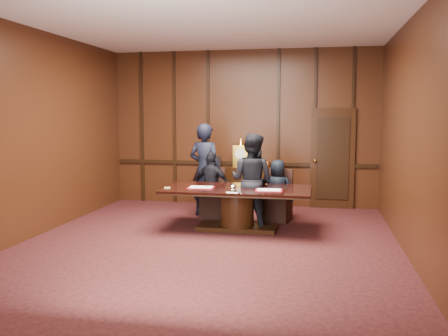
# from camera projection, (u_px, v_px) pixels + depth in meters

# --- Properties ---
(room) EXTENTS (7.00, 7.04, 3.50)m
(room) POSITION_uv_depth(u_px,v_px,m) (213.00, 136.00, 7.44)
(room) COLOR black
(room) RESTS_ON ground
(sideboard) EXTENTS (1.60, 0.45, 1.54)m
(sideboard) POSITION_uv_depth(u_px,v_px,m) (241.00, 185.00, 10.64)
(sideboard) COLOR black
(sideboard) RESTS_ON ground
(conference_table) EXTENTS (2.62, 1.32, 0.76)m
(conference_table) POSITION_uv_depth(u_px,v_px,m) (237.00, 202.00, 8.48)
(conference_table) COLOR black
(conference_table) RESTS_ON ground
(folder_left) EXTENTS (0.48, 0.36, 0.02)m
(folder_left) POSITION_uv_depth(u_px,v_px,m) (201.00, 187.00, 8.45)
(folder_left) COLOR maroon
(folder_left) RESTS_ON conference_table
(folder_right) EXTENTS (0.48, 0.36, 0.02)m
(folder_right) POSITION_uv_depth(u_px,v_px,m) (269.00, 190.00, 8.15)
(folder_right) COLOR maroon
(folder_right) RESTS_ON conference_table
(inkstand) EXTENTS (0.20, 0.14, 0.12)m
(inkstand) POSITION_uv_depth(u_px,v_px,m) (233.00, 189.00, 8.01)
(inkstand) COLOR white
(inkstand) RESTS_ON conference_table
(notepad) EXTENTS (0.10, 0.08, 0.01)m
(notepad) POSITION_uv_depth(u_px,v_px,m) (167.00, 188.00, 8.42)
(notepad) COLOR #FFDF7C
(notepad) RESTS_ON conference_table
(chair_left) EXTENTS (0.54, 0.54, 0.99)m
(chair_left) POSITION_uv_depth(u_px,v_px,m) (212.00, 203.00, 9.49)
(chair_left) COLOR black
(chair_left) RESTS_ON ground
(chair_right) EXTENTS (0.57, 0.57, 0.99)m
(chair_right) POSITION_uv_depth(u_px,v_px,m) (278.00, 206.00, 9.23)
(chair_right) COLOR black
(chair_right) RESTS_ON ground
(signatory_left) EXTENTS (0.83, 0.49, 1.33)m
(signatory_left) POSITION_uv_depth(u_px,v_px,m) (212.00, 185.00, 9.37)
(signatory_left) COLOR black
(signatory_left) RESTS_ON ground
(signatory_right) EXTENTS (0.63, 0.45, 1.21)m
(signatory_right) POSITION_uv_depth(u_px,v_px,m) (277.00, 191.00, 9.12)
(signatory_right) COLOR black
(signatory_right) RESTS_ON ground
(witness_left) EXTENTS (0.78, 0.61, 1.89)m
(witness_left) POSITION_uv_depth(u_px,v_px,m) (205.00, 170.00, 9.61)
(witness_left) COLOR black
(witness_left) RESTS_ON ground
(witness_right) EXTENTS (1.00, 0.89, 1.72)m
(witness_right) POSITION_uv_depth(u_px,v_px,m) (252.00, 180.00, 8.68)
(witness_right) COLOR black
(witness_right) RESTS_ON ground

